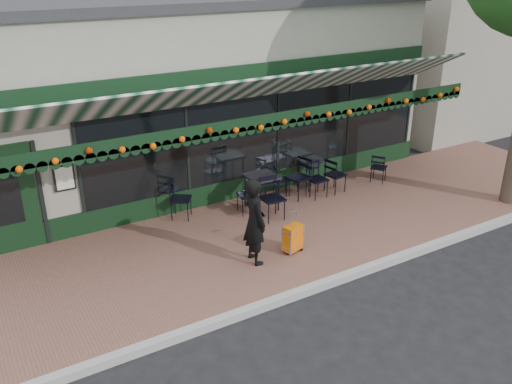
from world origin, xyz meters
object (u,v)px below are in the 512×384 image
chair_a_left (299,178)px  chair_b_front (272,199)px  cafe_table_a (312,163)px  chair_b_left (247,195)px  chair_b_right (281,180)px  chair_a_extra (379,168)px  cafe_table_b (262,179)px  chair_solo (181,199)px  suitcase (293,238)px  chair_a_front (317,180)px  woman (255,221)px  chair_a_right (335,175)px

chair_a_left → chair_b_front: size_ratio=1.02×
cafe_table_a → chair_a_left: chair_a_left is taller
chair_b_left → chair_b_front: (0.30, -0.59, 0.06)m
chair_b_right → chair_b_front: bearing=155.0°
chair_a_left → chair_a_extra: bearing=73.2°
cafe_table_a → chair_b_right: chair_b_right is taller
cafe_table_a → chair_a_left: bearing=-150.7°
cafe_table_b → chair_b_left: chair_b_left is taller
chair_b_left → chair_a_left: bearing=102.7°
cafe_table_b → chair_solo: 1.89m
chair_b_left → suitcase: bearing=5.4°
suitcase → chair_a_extra: 4.43m
chair_a_front → suitcase: bearing=-138.1°
suitcase → chair_b_front: size_ratio=0.92×
woman → chair_b_right: (2.18, 2.40, -0.47)m
woman → chair_a_right: woman is taller
chair_a_right → chair_b_right: 1.36m
chair_a_left → chair_a_front: 0.46m
cafe_table_b → chair_a_left: 1.15m
chair_a_front → chair_b_right: chair_a_front is taller
chair_a_extra → chair_solo: 5.32m
chair_a_right → chair_a_front: 0.58m
chair_a_front → chair_b_front: 1.66m
chair_a_right → chair_b_right: size_ratio=1.15×
chair_b_left → chair_b_right: size_ratio=1.10×
chair_a_front → chair_b_left: 1.90m
chair_a_extra → chair_b_right: (-2.65, 0.57, 0.00)m
chair_a_left → chair_a_right: chair_a_left is taller
chair_a_right → chair_a_extra: chair_a_right is taller
cafe_table_b → chair_b_right: size_ratio=1.08×
chair_b_right → chair_solo: bearing=105.2°
chair_a_front → chair_b_right: bearing=139.7°
chair_b_right → chair_solo: 2.64m
woman → cafe_table_b: size_ratio=2.04×
woman → chair_solo: 2.55m
cafe_table_b → chair_a_front: size_ratio=0.94×
woman → cafe_table_b: woman is taller
cafe_table_a → chair_a_left: 0.76m
chair_a_front → chair_b_left: size_ratio=1.05×
woman → chair_b_left: (0.97, 1.97, -0.43)m
chair_a_left → suitcase: bearing=-48.2°
cafe_table_b → chair_solo: chair_solo is taller
cafe_table_a → chair_b_right: bearing=-178.0°
chair_solo → cafe_table_b: bearing=-71.0°
chair_b_front → cafe_table_b: bearing=86.5°
chair_b_left → chair_solo: bearing=-100.3°
cafe_table_b → chair_a_right: chair_a_right is taller
cafe_table_a → chair_a_front: 0.66m
suitcase → chair_b_right: size_ratio=1.17×
chair_b_left → chair_b_front: 0.67m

